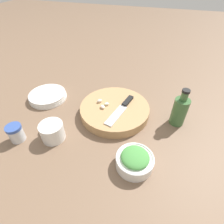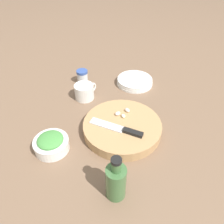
{
  "view_description": "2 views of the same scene",
  "coord_description": "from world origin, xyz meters",
  "px_view_note": "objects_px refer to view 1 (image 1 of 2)",
  "views": [
    {
      "loc": [
        -0.2,
        0.48,
        0.53
      ],
      "look_at": [
        -0.04,
        -0.04,
        0.04
      ],
      "focal_mm": 28.0,
      "sensor_mm": 36.0,
      "label": 1
    },
    {
      "loc": [
        -0.65,
        -0.17,
        0.62
      ],
      "look_at": [
        -0.0,
        -0.04,
        0.06
      ],
      "focal_mm": 35.0,
      "sensor_mm": 36.0,
      "label": 2
    }
  ],
  "objects_px": {
    "oil_bottle": "(180,111)",
    "herb_bowl": "(135,160)",
    "plate_stack": "(48,96)",
    "spice_jar": "(16,133)",
    "cutting_board": "(115,110)",
    "chef_knife": "(122,108)",
    "garlic_cloves": "(103,104)",
    "coffee_mug": "(52,131)"
  },
  "relations": [
    {
      "from": "herb_bowl",
      "to": "cutting_board",
      "type": "bearing_deg",
      "value": -59.26
    },
    {
      "from": "cutting_board",
      "to": "chef_knife",
      "type": "height_order",
      "value": "chef_knife"
    },
    {
      "from": "coffee_mug",
      "to": "oil_bottle",
      "type": "height_order",
      "value": "oil_bottle"
    },
    {
      "from": "coffee_mug",
      "to": "cutting_board",
      "type": "bearing_deg",
      "value": -131.79
    },
    {
      "from": "chef_knife",
      "to": "herb_bowl",
      "type": "bearing_deg",
      "value": 127.9
    },
    {
      "from": "cutting_board",
      "to": "garlic_cloves",
      "type": "relative_size",
      "value": 4.52
    },
    {
      "from": "coffee_mug",
      "to": "oil_bottle",
      "type": "xyz_separation_m",
      "value": [
        -0.45,
        -0.23,
        0.03
      ]
    },
    {
      "from": "cutting_board",
      "to": "garlic_cloves",
      "type": "height_order",
      "value": "garlic_cloves"
    },
    {
      "from": "cutting_board",
      "to": "oil_bottle",
      "type": "height_order",
      "value": "oil_bottle"
    },
    {
      "from": "cutting_board",
      "to": "chef_knife",
      "type": "relative_size",
      "value": 1.44
    },
    {
      "from": "spice_jar",
      "to": "coffee_mug",
      "type": "bearing_deg",
      "value": -158.66
    },
    {
      "from": "garlic_cloves",
      "to": "coffee_mug",
      "type": "xyz_separation_m",
      "value": [
        0.13,
        0.2,
        -0.01
      ]
    },
    {
      "from": "garlic_cloves",
      "to": "spice_jar",
      "type": "bearing_deg",
      "value": 43.97
    },
    {
      "from": "garlic_cloves",
      "to": "oil_bottle",
      "type": "relative_size",
      "value": 0.41
    },
    {
      "from": "oil_bottle",
      "to": "coffee_mug",
      "type": "bearing_deg",
      "value": 27.04
    },
    {
      "from": "cutting_board",
      "to": "garlic_cloves",
      "type": "distance_m",
      "value": 0.06
    },
    {
      "from": "herb_bowl",
      "to": "chef_knife",
      "type": "bearing_deg",
      "value": -65.28
    },
    {
      "from": "herb_bowl",
      "to": "spice_jar",
      "type": "xyz_separation_m",
      "value": [
        0.45,
        0.02,
        0.01
      ]
    },
    {
      "from": "spice_jar",
      "to": "oil_bottle",
      "type": "relative_size",
      "value": 0.42
    },
    {
      "from": "chef_knife",
      "to": "spice_jar",
      "type": "xyz_separation_m",
      "value": [
        0.35,
        0.25,
        -0.01
      ]
    },
    {
      "from": "plate_stack",
      "to": "oil_bottle",
      "type": "relative_size",
      "value": 1.1
    },
    {
      "from": "herb_bowl",
      "to": "oil_bottle",
      "type": "distance_m",
      "value": 0.29
    },
    {
      "from": "coffee_mug",
      "to": "plate_stack",
      "type": "bearing_deg",
      "value": -52.55
    },
    {
      "from": "plate_stack",
      "to": "spice_jar",
      "type": "bearing_deg",
      "value": 98.59
    },
    {
      "from": "chef_knife",
      "to": "garlic_cloves",
      "type": "relative_size",
      "value": 3.14
    },
    {
      "from": "cutting_board",
      "to": "spice_jar",
      "type": "height_order",
      "value": "spice_jar"
    },
    {
      "from": "cutting_board",
      "to": "coffee_mug",
      "type": "xyz_separation_m",
      "value": [
        0.19,
        0.21,
        0.01
      ]
    },
    {
      "from": "herb_bowl",
      "to": "plate_stack",
      "type": "distance_m",
      "value": 0.55
    },
    {
      "from": "chef_knife",
      "to": "coffee_mug",
      "type": "xyz_separation_m",
      "value": [
        0.22,
        0.2,
        -0.01
      ]
    },
    {
      "from": "garlic_cloves",
      "to": "oil_bottle",
      "type": "distance_m",
      "value": 0.32
    },
    {
      "from": "cutting_board",
      "to": "herb_bowl",
      "type": "height_order",
      "value": "herb_bowl"
    },
    {
      "from": "chef_knife",
      "to": "coffee_mug",
      "type": "distance_m",
      "value": 0.3
    },
    {
      "from": "spice_jar",
      "to": "cutting_board",
      "type": "bearing_deg",
      "value": -140.48
    },
    {
      "from": "spice_jar",
      "to": "oil_bottle",
      "type": "height_order",
      "value": "oil_bottle"
    },
    {
      "from": "herb_bowl",
      "to": "spice_jar",
      "type": "height_order",
      "value": "spice_jar"
    },
    {
      "from": "coffee_mug",
      "to": "plate_stack",
      "type": "height_order",
      "value": "coffee_mug"
    },
    {
      "from": "coffee_mug",
      "to": "oil_bottle",
      "type": "bearing_deg",
      "value": -152.96
    },
    {
      "from": "cutting_board",
      "to": "coffee_mug",
      "type": "height_order",
      "value": "coffee_mug"
    },
    {
      "from": "chef_knife",
      "to": "oil_bottle",
      "type": "relative_size",
      "value": 1.27
    },
    {
      "from": "chef_knife",
      "to": "herb_bowl",
      "type": "relative_size",
      "value": 1.67
    },
    {
      "from": "cutting_board",
      "to": "plate_stack",
      "type": "bearing_deg",
      "value": -1.43
    },
    {
      "from": "oil_bottle",
      "to": "herb_bowl",
      "type": "bearing_deg",
      "value": 63.7
    }
  ]
}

